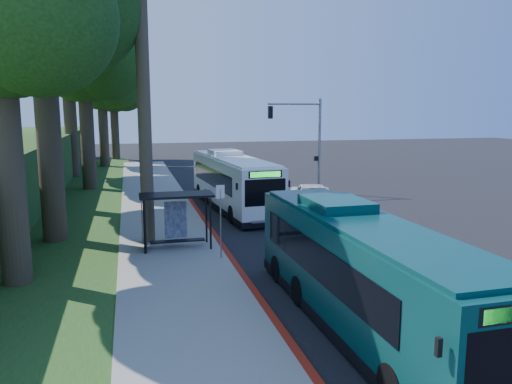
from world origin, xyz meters
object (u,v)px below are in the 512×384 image
object	(u,v)px
bus_shelter	(171,210)
teal_bus	(361,271)
white_bus	(233,181)
pickup	(313,199)

from	to	relation	value
bus_shelter	teal_bus	xyz separation A→B (m)	(4.57, -9.43, -0.12)
white_bus	pickup	world-z (taller)	white_bus
teal_bus	white_bus	bearing A→B (deg)	89.35
white_bus	bus_shelter	bearing A→B (deg)	-122.53
white_bus	teal_bus	world-z (taller)	white_bus
white_bus	teal_bus	size ratio (longest dim) A/B	1.04
teal_bus	pickup	size ratio (longest dim) A/B	2.03
bus_shelter	pickup	distance (m)	11.23
white_bus	pickup	size ratio (longest dim) A/B	2.12
pickup	white_bus	bearing A→B (deg)	170.05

